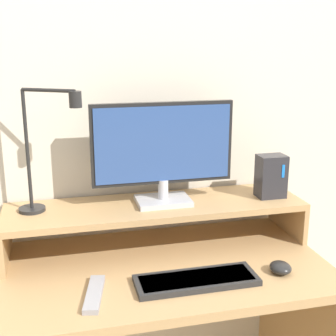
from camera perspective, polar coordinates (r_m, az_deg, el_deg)
name	(u,v)px	position (r m, az deg, el deg)	size (l,w,h in m)	color
wall_back	(145,106)	(1.74, -2.79, 7.54)	(6.00, 0.05, 2.50)	beige
desk	(167,329)	(1.69, -0.10, -19.03)	(1.05, 0.60, 0.78)	tan
monitor_shelf	(156,210)	(1.66, -1.46, -5.18)	(1.05, 0.28, 0.15)	tan
monitor	(163,150)	(1.60, -0.62, 2.20)	(0.49, 0.14, 0.36)	#BCBCC1
desk_lamp	(45,153)	(1.56, -14.76, 1.83)	(0.22, 0.16, 0.41)	black
router_dock	(271,176)	(1.74, 12.45, -0.98)	(0.10, 0.08, 0.16)	#28282D
keyboard	(196,280)	(1.46, 3.49, -13.46)	(0.37, 0.13, 0.02)	#282828
mouse	(280,268)	(1.55, 13.55, -11.73)	(0.07, 0.08, 0.04)	black
remote_control	(94,294)	(1.40, -8.96, -14.93)	(0.08, 0.20, 0.02)	#99999E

